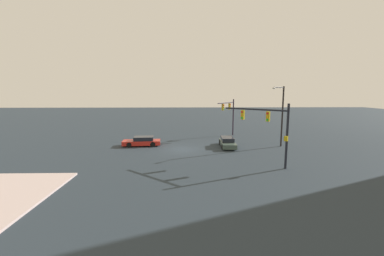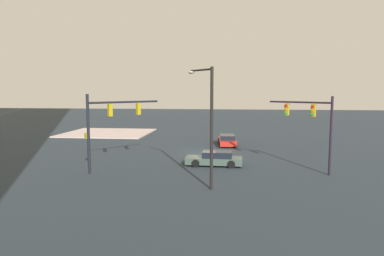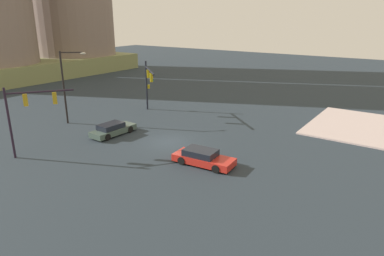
{
  "view_description": "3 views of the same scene",
  "coord_description": "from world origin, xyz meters",
  "px_view_note": "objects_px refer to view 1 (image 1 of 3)",
  "views": [
    {
      "loc": [
        29.64,
        0.43,
        7.01
      ],
      "look_at": [
        1.05,
        1.16,
        2.82
      ],
      "focal_mm": 23.2,
      "sensor_mm": 36.0,
      "label": 1
    },
    {
      "loc": [
        -2.64,
        34.01,
        6.22
      ],
      "look_at": [
        1.43,
        -2.75,
        2.21
      ],
      "focal_mm": 32.19,
      "sensor_mm": 36.0,
      "label": 2
    },
    {
      "loc": [
        -23.21,
        -18.72,
        11.04
      ],
      "look_at": [
        0.22,
        -2.48,
        1.79
      ],
      "focal_mm": 32.24,
      "sensor_mm": 36.0,
      "label": 3
    }
  ],
  "objects_px": {
    "traffic_signal_near_corner": "(229,111)",
    "sedan_car_waiting_far": "(142,141)",
    "sedan_car_approaching": "(227,142)",
    "streetlamp_curved_arm": "(281,112)",
    "traffic_signal_opposite_side": "(269,124)"
  },
  "relations": [
    {
      "from": "traffic_signal_opposite_side",
      "to": "streetlamp_curved_arm",
      "type": "xyz_separation_m",
      "value": [
        -8.08,
        4.2,
        0.47
      ]
    },
    {
      "from": "sedan_car_approaching",
      "to": "sedan_car_waiting_far",
      "type": "height_order",
      "value": "same"
    },
    {
      "from": "streetlamp_curved_arm",
      "to": "sedan_car_waiting_far",
      "type": "xyz_separation_m",
      "value": [
        -1.05,
        -17.79,
        -3.94
      ]
    },
    {
      "from": "sedan_car_approaching",
      "to": "sedan_car_waiting_far",
      "type": "distance_m",
      "value": 11.1
    },
    {
      "from": "sedan_car_waiting_far",
      "to": "traffic_signal_near_corner",
      "type": "bearing_deg",
      "value": -156.96
    },
    {
      "from": "streetlamp_curved_arm",
      "to": "sedan_car_approaching",
      "type": "distance_m",
      "value": 7.79
    },
    {
      "from": "traffic_signal_near_corner",
      "to": "streetlamp_curved_arm",
      "type": "relative_size",
      "value": 0.76
    },
    {
      "from": "sedan_car_waiting_far",
      "to": "traffic_signal_opposite_side",
      "type": "bearing_deg",
      "value": 141.76
    },
    {
      "from": "traffic_signal_opposite_side",
      "to": "streetlamp_curved_arm",
      "type": "bearing_deg",
      "value": -76.84
    },
    {
      "from": "traffic_signal_near_corner",
      "to": "sedan_car_approaching",
      "type": "height_order",
      "value": "traffic_signal_near_corner"
    },
    {
      "from": "traffic_signal_near_corner",
      "to": "sedan_car_waiting_far",
      "type": "distance_m",
      "value": 14.54
    },
    {
      "from": "sedan_car_approaching",
      "to": "sedan_car_waiting_far",
      "type": "xyz_separation_m",
      "value": [
        -0.92,
        -11.06,
        0.0
      ]
    },
    {
      "from": "traffic_signal_opposite_side",
      "to": "streetlamp_curved_arm",
      "type": "relative_size",
      "value": 0.78
    },
    {
      "from": "sedan_car_approaching",
      "to": "sedan_car_waiting_far",
      "type": "relative_size",
      "value": 0.95
    },
    {
      "from": "streetlamp_curved_arm",
      "to": "sedan_car_waiting_far",
      "type": "height_order",
      "value": "streetlamp_curved_arm"
    }
  ]
}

